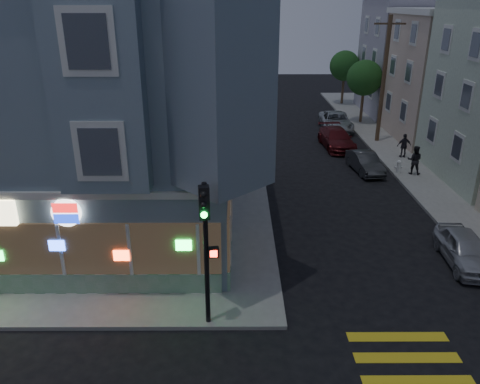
{
  "coord_description": "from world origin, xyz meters",
  "views": [
    {
      "loc": [
        1.39,
        -10.46,
        10.0
      ],
      "look_at": [
        1.48,
        7.49,
        2.66
      ],
      "focal_mm": 35.0,
      "sensor_mm": 36.0,
      "label": 1
    }
  ],
  "objects_px": {
    "pedestrian_a": "(414,160)",
    "parked_car_c": "(337,139)",
    "parked_car_b": "(365,162)",
    "parked_car_d": "(336,121)",
    "traffic_signal": "(206,233)",
    "fire_hydrant": "(399,166)",
    "utility_pole": "(384,78)",
    "street_tree_near": "(365,78)",
    "pedestrian_b": "(404,146)",
    "parked_car_a": "(465,249)",
    "street_tree_far": "(345,66)"
  },
  "relations": [
    {
      "from": "parked_car_d",
      "to": "traffic_signal",
      "type": "xyz_separation_m",
      "value": [
        -9.12,
        -25.58,
        2.76
      ]
    },
    {
      "from": "parked_car_b",
      "to": "parked_car_d",
      "type": "distance_m",
      "value": 10.4
    },
    {
      "from": "utility_pole",
      "to": "parked_car_c",
      "type": "xyz_separation_m",
      "value": [
        -3.4,
        -1.45,
        -4.09
      ]
    },
    {
      "from": "parked_car_b",
      "to": "fire_hydrant",
      "type": "distance_m",
      "value": 2.02
    },
    {
      "from": "pedestrian_a",
      "to": "parked_car_c",
      "type": "bearing_deg",
      "value": -39.34
    },
    {
      "from": "parked_car_a",
      "to": "traffic_signal",
      "type": "distance_m",
      "value": 11.33
    },
    {
      "from": "street_tree_near",
      "to": "parked_car_d",
      "type": "distance_m",
      "value": 4.73
    },
    {
      "from": "pedestrian_b",
      "to": "pedestrian_a",
      "type": "bearing_deg",
      "value": 79.81
    },
    {
      "from": "street_tree_near",
      "to": "pedestrian_b",
      "type": "distance_m",
      "value": 10.58
    },
    {
      "from": "street_tree_near",
      "to": "parked_car_b",
      "type": "height_order",
      "value": "street_tree_near"
    },
    {
      "from": "utility_pole",
      "to": "parked_car_a",
      "type": "distance_m",
      "value": 18.33
    },
    {
      "from": "street_tree_far",
      "to": "pedestrian_a",
      "type": "distance_m",
      "value": 21.64
    },
    {
      "from": "pedestrian_b",
      "to": "parked_car_a",
      "type": "xyz_separation_m",
      "value": [
        -2.0,
        -13.66,
        -0.3
      ]
    },
    {
      "from": "fire_hydrant",
      "to": "parked_car_b",
      "type": "bearing_deg",
      "value": 162.02
    },
    {
      "from": "pedestrian_a",
      "to": "fire_hydrant",
      "type": "height_order",
      "value": "pedestrian_a"
    },
    {
      "from": "street_tree_near",
      "to": "parked_car_a",
      "type": "xyz_separation_m",
      "value": [
        -1.58,
        -23.8,
        -3.27
      ]
    },
    {
      "from": "pedestrian_a",
      "to": "parked_car_c",
      "type": "distance_m",
      "value": 6.98
    },
    {
      "from": "parked_car_a",
      "to": "parked_car_b",
      "type": "relative_size",
      "value": 1.03
    },
    {
      "from": "street_tree_far",
      "to": "parked_car_a",
      "type": "distance_m",
      "value": 32.01
    },
    {
      "from": "parked_car_a",
      "to": "parked_car_b",
      "type": "bearing_deg",
      "value": 100.04
    },
    {
      "from": "street_tree_far",
      "to": "fire_hydrant",
      "type": "relative_size",
      "value": 6.49
    },
    {
      "from": "street_tree_near",
      "to": "parked_car_c",
      "type": "relative_size",
      "value": 1.09
    },
    {
      "from": "utility_pole",
      "to": "street_tree_far",
      "type": "bearing_deg",
      "value": 89.18
    },
    {
      "from": "street_tree_near",
      "to": "pedestrian_a",
      "type": "xyz_separation_m",
      "value": [
        -0.05,
        -13.45,
        -2.9
      ]
    },
    {
      "from": "pedestrian_b",
      "to": "fire_hydrant",
      "type": "bearing_deg",
      "value": 64.98
    },
    {
      "from": "street_tree_near",
      "to": "traffic_signal",
      "type": "height_order",
      "value": "street_tree_near"
    },
    {
      "from": "street_tree_near",
      "to": "pedestrian_a",
      "type": "height_order",
      "value": "street_tree_near"
    },
    {
      "from": "pedestrian_a",
      "to": "parked_car_d",
      "type": "relative_size",
      "value": 0.34
    },
    {
      "from": "street_tree_near",
      "to": "pedestrian_b",
      "type": "height_order",
      "value": "street_tree_near"
    },
    {
      "from": "fire_hydrant",
      "to": "parked_car_c",
      "type": "bearing_deg",
      "value": 114.87
    },
    {
      "from": "street_tree_near",
      "to": "parked_car_c",
      "type": "xyz_separation_m",
      "value": [
        -3.6,
        -7.45,
        -3.23
      ]
    },
    {
      "from": "utility_pole",
      "to": "street_tree_near",
      "type": "xyz_separation_m",
      "value": [
        0.2,
        6.0,
        -0.86
      ]
    },
    {
      "from": "parked_car_a",
      "to": "parked_car_d",
      "type": "bearing_deg",
      "value": 96.55
    },
    {
      "from": "street_tree_far",
      "to": "street_tree_near",
      "type": "bearing_deg",
      "value": -90.0
    },
    {
      "from": "fire_hydrant",
      "to": "utility_pole",
      "type": "bearing_deg",
      "value": 84.5
    },
    {
      "from": "parked_car_c",
      "to": "fire_hydrant",
      "type": "xyz_separation_m",
      "value": [
        2.7,
        -5.82,
        -0.12
      ]
    },
    {
      "from": "parked_car_c",
      "to": "fire_hydrant",
      "type": "relative_size",
      "value": 5.95
    },
    {
      "from": "parked_car_c",
      "to": "parked_car_b",
      "type": "bearing_deg",
      "value": -85.53
    },
    {
      "from": "parked_car_d",
      "to": "traffic_signal",
      "type": "distance_m",
      "value": 27.3
    },
    {
      "from": "pedestrian_a",
      "to": "pedestrian_b",
      "type": "xyz_separation_m",
      "value": [
        0.47,
        3.3,
        -0.08
      ]
    },
    {
      "from": "street_tree_far",
      "to": "parked_car_b",
      "type": "xyz_separation_m",
      "value": [
        -2.82,
        -20.65,
        -3.31
      ]
    },
    {
      "from": "street_tree_near",
      "to": "pedestrian_b",
      "type": "bearing_deg",
      "value": -87.62
    },
    {
      "from": "parked_car_a",
      "to": "parked_car_b",
      "type": "height_order",
      "value": "parked_car_a"
    },
    {
      "from": "street_tree_far",
      "to": "parked_car_d",
      "type": "distance_m",
      "value": 11.06
    },
    {
      "from": "utility_pole",
      "to": "parked_car_b",
      "type": "height_order",
      "value": "utility_pole"
    },
    {
      "from": "pedestrian_b",
      "to": "street_tree_far",
      "type": "bearing_deg",
      "value": -90.76
    },
    {
      "from": "pedestrian_a",
      "to": "parked_car_a",
      "type": "bearing_deg",
      "value": 101.64
    },
    {
      "from": "pedestrian_b",
      "to": "parked_car_a",
      "type": "distance_m",
      "value": 13.81
    },
    {
      "from": "pedestrian_a",
      "to": "street_tree_far",
      "type": "bearing_deg",
      "value": -70.08
    },
    {
      "from": "parked_car_c",
      "to": "fire_hydrant",
      "type": "distance_m",
      "value": 6.42
    }
  ]
}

